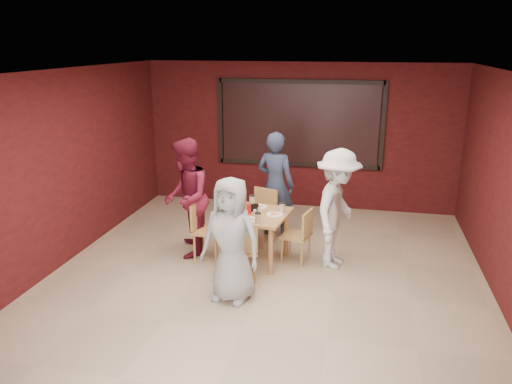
% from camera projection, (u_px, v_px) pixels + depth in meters
% --- Properties ---
extents(floor, '(7.00, 7.00, 0.00)m').
position_uv_depth(floor, '(262.00, 284.00, 6.78)').
color(floor, tan).
rests_on(floor, ground).
extents(window_blinds, '(3.00, 0.02, 1.50)m').
position_uv_depth(window_blinds, '(299.00, 124.00, 9.52)').
color(window_blinds, black).
extents(dining_table, '(1.06, 1.06, 0.89)m').
position_uv_depth(dining_table, '(255.00, 219.00, 7.35)').
color(dining_table, '#BE774E').
rests_on(dining_table, floor).
extents(chair_front, '(0.49, 0.49, 0.86)m').
position_uv_depth(chair_front, '(242.00, 248.00, 6.75)').
color(chair_front, tan).
rests_on(chair_front, floor).
extents(chair_back, '(0.54, 0.54, 0.88)m').
position_uv_depth(chair_back, '(262.00, 213.00, 8.07)').
color(chair_back, tan).
rests_on(chair_back, floor).
extents(chair_left, '(0.43, 0.43, 0.87)m').
position_uv_depth(chair_left, '(204.00, 227.00, 7.50)').
color(chair_left, tan).
rests_on(chair_left, floor).
extents(chair_right, '(0.47, 0.47, 0.81)m').
position_uv_depth(chair_right, '(300.00, 233.00, 7.33)').
color(chair_right, tan).
rests_on(chair_right, floor).
extents(diner_front, '(0.87, 0.65, 1.61)m').
position_uv_depth(diner_front, '(231.00, 240.00, 6.18)').
color(diner_front, '#9D9D9D').
rests_on(diner_front, floor).
extents(diner_back, '(0.73, 0.57, 1.78)m').
position_uv_depth(diner_back, '(275.00, 185.00, 8.24)').
color(diner_back, '#2B344D').
rests_on(diner_back, floor).
extents(diner_left, '(0.90, 1.03, 1.80)m').
position_uv_depth(diner_left, '(186.00, 198.00, 7.50)').
color(diner_left, maroon).
rests_on(diner_left, floor).
extents(diner_right, '(0.88, 1.24, 1.74)m').
position_uv_depth(diner_right, '(337.00, 209.00, 7.10)').
color(diner_right, silver).
rests_on(diner_right, floor).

